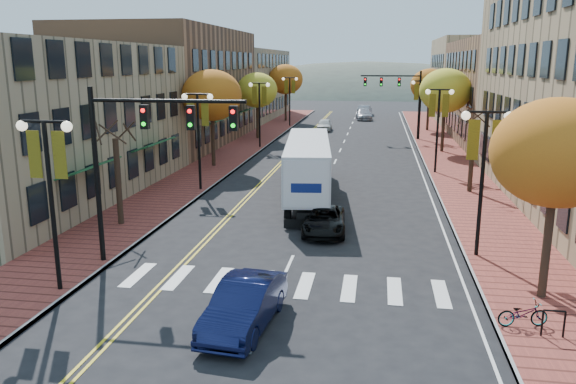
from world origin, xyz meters
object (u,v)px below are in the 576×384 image
at_px(semi_truck, 308,163).
at_px(navy_sedan, 244,305).
at_px(bicycle, 523,314).
at_px(black_suv, 324,220).

xyz_separation_m(semi_truck, navy_sedan, (0.18, -16.98, -1.36)).
bearing_deg(bicycle, navy_sedan, 85.90).
height_order(navy_sedan, bicycle, navy_sedan).
bearing_deg(navy_sedan, bicycle, 13.17).
distance_m(navy_sedan, bicycle, 8.37).
xyz_separation_m(semi_truck, black_suv, (1.63, -6.87, -1.50)).
xyz_separation_m(black_suv, bicycle, (6.85, -9.03, -0.04)).
relative_size(semi_truck, navy_sedan, 3.27).
height_order(semi_truck, black_suv, semi_truck).
xyz_separation_m(semi_truck, bicycle, (8.48, -15.90, -1.55)).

